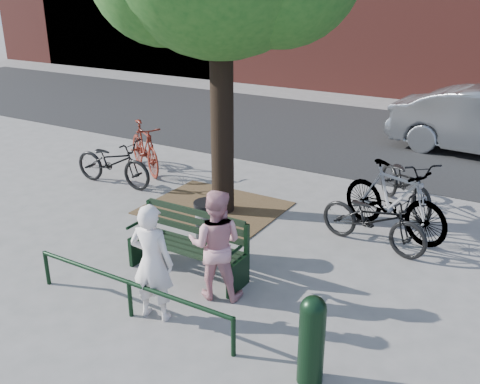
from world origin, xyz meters
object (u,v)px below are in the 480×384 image
Objects in this scene: person_left at (152,263)px; person_right at (216,245)px; bicycle_c at (373,219)px; litter_bin at (209,230)px; park_bench at (190,242)px; bollard at (312,337)px.

person_left is 0.89m from person_right.
person_left reaches higher than bicycle_c.
person_right is (0.38, 0.81, -0.01)m from person_left.
bicycle_c is (2.01, 1.60, 0.02)m from litter_bin.
bollard is (2.39, -1.22, 0.07)m from park_bench.
person_left reaches higher than person_right.
park_bench is 2.90m from bicycle_c.
person_left reaches higher than park_bench.
person_right is 0.83× the size of bicycle_c.
bicycle_c is (1.71, 3.25, -0.29)m from person_left.
litter_bin is at bearing 144.38° from bollard.
park_bench is 1.16× the size of person_right.
person_left is 1.69× the size of litter_bin.
person_left reaches higher than bollard.
person_right is (0.65, -0.32, 0.27)m from park_bench.
litter_bin is 2.57m from bicycle_c.
litter_bin is (-0.03, 0.52, -0.02)m from park_bench.
bicycle_c is at bearing 47.01° from park_bench.
litter_bin is at bearing -72.95° from person_right.
person_left is at bearing 42.80° from person_right.
bicycle_c is (1.33, 2.44, -0.28)m from person_right.
person_right reaches higher than bicycle_c.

